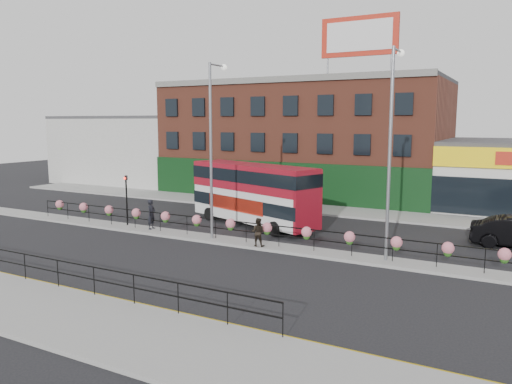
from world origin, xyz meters
The scene contains 17 objects.
ground centered at (0.00, 0.00, 0.00)m, with size 120.00×120.00×0.00m, color black.
south_pavement centered at (0.00, -12.00, 0.07)m, with size 60.00×4.00×0.15m, color gray.
north_pavement centered at (0.00, 12.00, 0.07)m, with size 60.00×4.00×0.15m, color gray.
median centered at (0.00, 0.00, 0.07)m, with size 60.00×1.60×0.15m, color gray.
yellow_line_inner centered at (0.00, -9.70, 0.01)m, with size 60.00×0.10×0.01m, color gold.
yellow_line_outer centered at (0.00, -9.88, 0.01)m, with size 60.00×0.10×0.01m, color gold.
brick_building centered at (-4.00, 19.96, 5.13)m, with size 25.00×12.21×10.30m.
warehouse_west centered at (-24.25, 20.00, 3.65)m, with size 15.50×12.00×7.30m.
billboard centered at (2.50, 14.99, 13.18)m, with size 6.00×0.29×4.40m.
median_railing centered at (0.00, 0.00, 1.05)m, with size 30.04×0.56×1.23m.
south_railing centered at (-2.00, -10.10, 0.96)m, with size 20.04×0.05×1.12m.
double_decker_bus centered at (-1.14, 4.71, 2.46)m, with size 10.11×5.53×4.00m.
pedestrian_a centered at (-5.82, 0.18, 1.07)m, with size 0.52×0.72×1.85m, color black.
pedestrian_b centered at (1.99, -0.48, 0.92)m, with size 0.83×0.70×1.53m, color black.
lamp_column_west centered at (-1.18, 0.14, 5.97)m, with size 0.35×1.72×9.82m.
lamp_column_east centered at (8.67, 0.32, 6.09)m, with size 0.36×1.76×10.02m.
traffic_light_median centered at (-8.00, 0.39, 2.47)m, with size 0.15×0.28×3.65m.
Camera 1 is at (14.21, -23.37, 6.76)m, focal length 35.00 mm.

